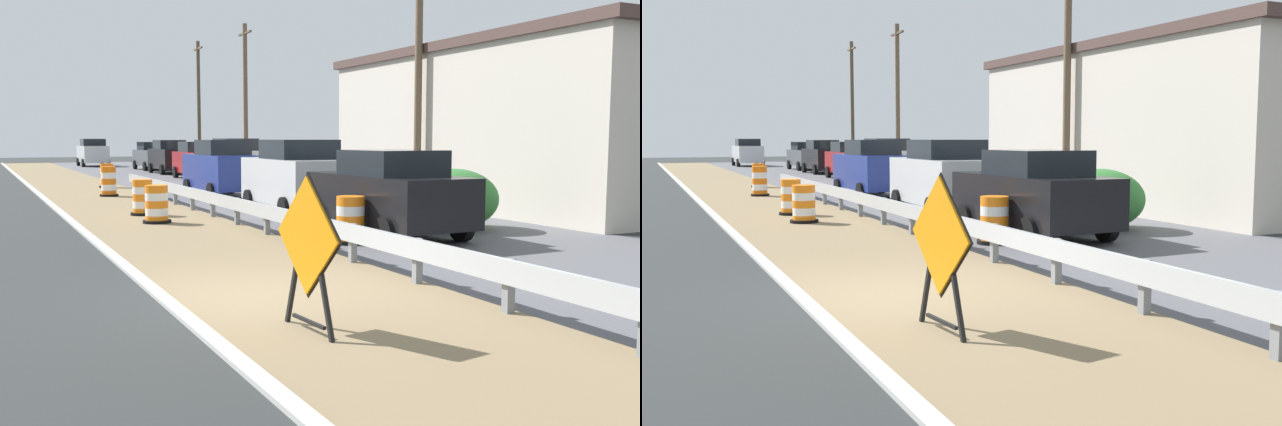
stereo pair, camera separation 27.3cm
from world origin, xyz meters
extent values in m
plane|color=#2B2D2D|center=(0.00, 0.00, 0.00)|extent=(160.00, 160.00, 0.00)
cube|color=#7F6B4C|center=(0.73, 0.00, 0.00)|extent=(3.87, 120.00, 0.01)
cube|color=#56565B|center=(6.18, 0.00, 0.00)|extent=(7.03, 120.00, 0.00)
cube|color=#ADADA8|center=(-1.30, 0.00, 0.00)|extent=(0.20, 120.00, 0.11)
cube|color=#ADB2B7|center=(2.42, 0.79, 0.55)|extent=(0.08, 41.94, 0.32)
cube|color=slate|center=(2.50, -4.45, 0.35)|extent=(0.12, 0.12, 0.70)
cube|color=slate|center=(2.50, -2.35, 0.35)|extent=(0.12, 0.12, 0.70)
cube|color=slate|center=(2.50, -0.25, 0.35)|extent=(0.12, 0.12, 0.70)
cube|color=slate|center=(2.50, 1.84, 0.35)|extent=(0.12, 0.12, 0.70)
cube|color=slate|center=(2.50, 3.94, 0.35)|extent=(0.12, 0.12, 0.70)
cube|color=slate|center=(2.50, 6.04, 0.35)|extent=(0.12, 0.12, 0.70)
cube|color=slate|center=(2.50, 8.13, 0.35)|extent=(0.12, 0.12, 0.70)
cube|color=slate|center=(2.50, 10.23, 0.35)|extent=(0.12, 0.12, 0.70)
cube|color=slate|center=(2.50, 12.33, 0.35)|extent=(0.12, 0.12, 0.70)
cube|color=slate|center=(2.50, 14.43, 0.35)|extent=(0.12, 0.12, 0.70)
cube|color=slate|center=(2.50, 16.52, 0.35)|extent=(0.12, 0.12, 0.70)
cube|color=slate|center=(2.50, 18.62, 0.35)|extent=(0.12, 0.12, 0.70)
cube|color=slate|center=(2.50, 20.72, 0.35)|extent=(0.12, 0.12, 0.70)
cube|color=black|center=(-0.15, -2.40, 0.52)|extent=(0.08, 0.39, 1.06)
cube|color=black|center=(-0.21, -1.71, 0.52)|extent=(0.08, 0.39, 1.06)
cube|color=black|center=(-0.18, -2.06, 0.12)|extent=(0.10, 0.72, 0.04)
cube|color=orange|center=(-0.20, -2.06, 1.12)|extent=(0.15, 1.36, 1.36)
cube|color=black|center=(-0.18, -2.06, 1.12)|extent=(0.14, 1.44, 1.45)
cylinder|color=orange|center=(3.56, 3.91, 0.10)|extent=(0.60, 0.60, 0.20)
cylinder|color=white|center=(3.56, 3.91, 0.30)|extent=(0.60, 0.60, 0.20)
cylinder|color=orange|center=(3.56, 3.91, 0.50)|extent=(0.60, 0.60, 0.20)
cylinder|color=white|center=(3.56, 3.91, 0.71)|extent=(0.60, 0.60, 0.20)
cylinder|color=orange|center=(3.56, 3.91, 0.91)|extent=(0.60, 0.60, 0.20)
cylinder|color=black|center=(3.56, 3.91, 0.04)|extent=(0.75, 0.75, 0.08)
cylinder|color=orange|center=(0.72, 9.40, 0.10)|extent=(0.59, 0.59, 0.20)
cylinder|color=white|center=(0.72, 9.40, 0.30)|extent=(0.59, 0.59, 0.20)
cylinder|color=orange|center=(0.72, 9.40, 0.50)|extent=(0.59, 0.59, 0.20)
cylinder|color=white|center=(0.72, 9.40, 0.70)|extent=(0.59, 0.59, 0.20)
cylinder|color=orange|center=(0.72, 9.40, 0.90)|extent=(0.59, 0.59, 0.20)
cylinder|color=black|center=(0.72, 9.40, 0.04)|extent=(0.74, 0.74, 0.08)
cylinder|color=orange|center=(0.80, 11.54, 0.10)|extent=(0.57, 0.57, 0.21)
cylinder|color=white|center=(0.80, 11.54, 0.31)|extent=(0.57, 0.57, 0.21)
cylinder|color=orange|center=(0.80, 11.54, 0.52)|extent=(0.57, 0.57, 0.21)
cylinder|color=white|center=(0.80, 11.54, 0.73)|extent=(0.57, 0.57, 0.21)
cylinder|color=orange|center=(0.80, 11.54, 0.93)|extent=(0.57, 0.57, 0.21)
cylinder|color=black|center=(0.80, 11.54, 0.04)|extent=(0.71, 0.71, 0.08)
cylinder|color=orange|center=(1.08, 18.95, 0.11)|extent=(0.56, 0.56, 0.23)
cylinder|color=white|center=(1.08, 18.95, 0.34)|extent=(0.56, 0.56, 0.23)
cylinder|color=orange|center=(1.08, 18.95, 0.57)|extent=(0.56, 0.56, 0.23)
cylinder|color=white|center=(1.08, 18.95, 0.80)|extent=(0.56, 0.56, 0.23)
cylinder|color=orange|center=(1.08, 18.95, 1.03)|extent=(0.56, 0.56, 0.23)
cylinder|color=black|center=(1.08, 18.95, 0.04)|extent=(0.70, 0.70, 0.08)
cylinder|color=orange|center=(1.84, 24.09, 0.11)|extent=(0.56, 0.56, 0.22)
cylinder|color=white|center=(1.84, 24.09, 0.32)|extent=(0.56, 0.56, 0.22)
cylinder|color=orange|center=(1.84, 24.09, 0.54)|extent=(0.56, 0.56, 0.22)
cylinder|color=white|center=(1.84, 24.09, 0.76)|extent=(0.56, 0.56, 0.22)
cylinder|color=orange|center=(1.84, 24.09, 0.97)|extent=(0.56, 0.56, 0.22)
cylinder|color=black|center=(1.84, 24.09, 0.04)|extent=(0.70, 0.70, 0.08)
cube|color=black|center=(4.85, 4.55, 0.86)|extent=(2.06, 4.47, 1.08)
cube|color=black|center=(4.85, 4.37, 1.68)|extent=(1.79, 2.08, 0.56)
cylinder|color=black|center=(3.84, 5.98, 0.32)|extent=(0.24, 0.65, 0.64)
cylinder|color=black|center=(5.77, 6.03, 0.32)|extent=(0.24, 0.65, 0.64)
cylinder|color=black|center=(3.93, 3.07, 0.32)|extent=(0.24, 0.65, 0.64)
cylinder|color=black|center=(5.86, 3.12, 0.32)|extent=(0.24, 0.65, 0.64)
cube|color=silver|center=(7.53, 22.64, 0.99)|extent=(1.82, 4.36, 1.33)
cube|color=black|center=(7.53, 22.81, 1.93)|extent=(1.62, 2.01, 0.56)
cylinder|color=black|center=(8.43, 21.21, 0.32)|extent=(0.23, 0.64, 0.64)
cylinder|color=black|center=(6.66, 21.20, 0.32)|extent=(0.23, 0.64, 0.64)
cylinder|color=black|center=(8.41, 24.08, 0.32)|extent=(0.23, 0.64, 0.64)
cylinder|color=black|center=(6.63, 24.06, 0.32)|extent=(0.23, 0.64, 0.64)
cube|color=silver|center=(5.03, 50.17, 0.97)|extent=(1.92, 4.24, 1.29)
cube|color=black|center=(5.04, 50.00, 1.89)|extent=(1.71, 1.96, 0.56)
cylinder|color=black|center=(4.08, 51.55, 0.32)|extent=(0.23, 0.64, 0.64)
cylinder|color=black|center=(5.96, 51.57, 0.32)|extent=(0.23, 0.64, 0.64)
cylinder|color=black|center=(4.10, 48.77, 0.32)|extent=(0.23, 0.64, 0.64)
cylinder|color=black|center=(5.99, 48.78, 0.32)|extent=(0.23, 0.64, 0.64)
cube|color=maroon|center=(7.61, 29.24, 0.90)|extent=(1.88, 4.34, 1.15)
cube|color=black|center=(7.61, 29.41, 1.75)|extent=(1.67, 2.00, 0.56)
cylinder|color=black|center=(8.54, 27.82, 0.32)|extent=(0.22, 0.64, 0.64)
cylinder|color=black|center=(6.70, 27.81, 0.32)|extent=(0.22, 0.64, 0.64)
cylinder|color=black|center=(8.52, 30.68, 0.32)|extent=(0.22, 0.64, 0.64)
cylinder|color=black|center=(6.68, 30.66, 0.32)|extent=(0.22, 0.64, 0.64)
cube|color=navy|center=(4.92, 16.89, 0.96)|extent=(1.87, 4.38, 1.28)
cube|color=black|center=(4.92, 16.72, 1.88)|extent=(1.63, 2.03, 0.56)
cylinder|color=black|center=(4.00, 18.30, 0.32)|extent=(0.24, 0.65, 0.64)
cylinder|color=black|center=(5.76, 18.34, 0.32)|extent=(0.24, 0.65, 0.64)
cylinder|color=black|center=(4.07, 15.44, 0.32)|extent=(0.24, 0.65, 0.64)
cylinder|color=black|center=(5.83, 15.49, 0.32)|extent=(0.24, 0.65, 0.64)
cube|color=black|center=(7.66, 35.80, 0.94)|extent=(1.84, 4.56, 1.23)
cube|color=black|center=(7.66, 35.98, 1.83)|extent=(1.64, 2.10, 0.56)
cylinder|color=black|center=(8.58, 34.31, 0.32)|extent=(0.23, 0.64, 0.64)
cylinder|color=black|center=(6.78, 34.30, 0.32)|extent=(0.23, 0.64, 0.64)
cylinder|color=black|center=(8.55, 37.31, 0.32)|extent=(0.23, 0.64, 0.64)
cylinder|color=black|center=(6.75, 37.30, 0.32)|extent=(0.23, 0.64, 0.64)
cube|color=silver|center=(5.00, 10.01, 0.97)|extent=(2.05, 4.68, 1.30)
cube|color=black|center=(4.99, 9.83, 1.90)|extent=(1.79, 2.18, 0.56)
cylinder|color=black|center=(4.09, 11.57, 0.32)|extent=(0.24, 0.65, 0.64)
cylinder|color=black|center=(6.00, 11.51, 0.32)|extent=(0.24, 0.65, 0.64)
cylinder|color=black|center=(4.00, 8.52, 0.32)|extent=(0.24, 0.65, 0.64)
cylinder|color=black|center=(5.91, 8.46, 0.32)|extent=(0.24, 0.65, 0.64)
cube|color=#4C5156|center=(7.87, 41.53, 0.86)|extent=(1.97, 4.60, 1.08)
cube|color=black|center=(7.86, 41.71, 1.68)|extent=(1.73, 2.14, 0.56)
cylinder|color=black|center=(8.84, 40.05, 0.32)|extent=(0.24, 0.65, 0.64)
cylinder|color=black|center=(6.98, 40.01, 0.32)|extent=(0.24, 0.65, 0.64)
cylinder|color=black|center=(8.76, 43.06, 0.32)|extent=(0.24, 0.65, 0.64)
cylinder|color=black|center=(6.90, 43.01, 0.32)|extent=(0.24, 0.65, 0.64)
cube|color=beige|center=(12.54, 9.31, 2.45)|extent=(6.07, 13.47, 4.90)
cube|color=#4C3833|center=(12.54, 9.31, 5.05)|extent=(6.31, 14.01, 0.30)
cylinder|color=brown|center=(9.27, 10.07, 4.61)|extent=(0.24, 0.24, 9.21)
cylinder|color=brown|center=(9.79, 27.62, 4.15)|extent=(0.24, 0.24, 8.30)
cube|color=brown|center=(9.79, 27.62, 7.80)|extent=(0.12, 1.80, 0.10)
cylinder|color=brown|center=(10.44, 38.73, 4.37)|extent=(0.24, 0.24, 8.73)
cube|color=brown|center=(10.44, 38.73, 8.23)|extent=(0.12, 1.80, 0.10)
ellipsoid|color=#337533|center=(7.02, 5.03, 0.74)|extent=(2.19, 2.19, 1.48)
camera|label=1|loc=(-3.59, -9.45, 2.23)|focal=40.51mm
camera|label=2|loc=(-3.34, -9.57, 2.23)|focal=40.51mm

